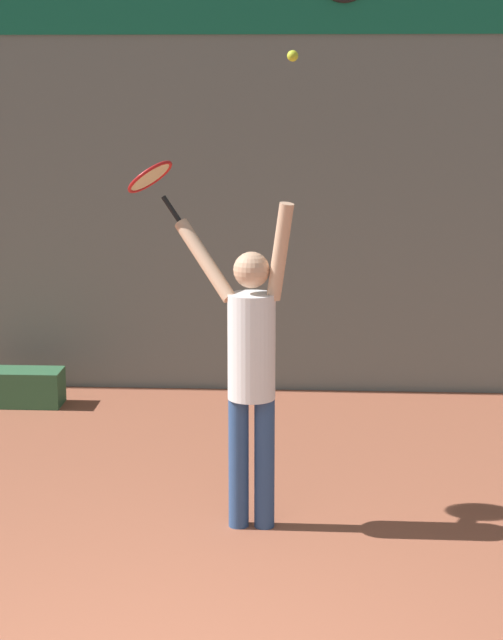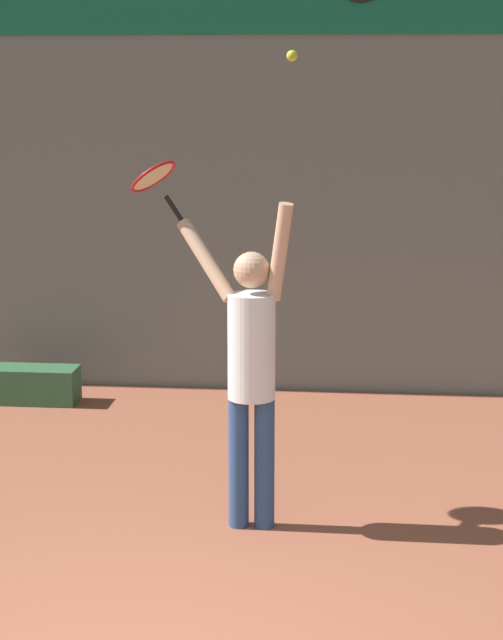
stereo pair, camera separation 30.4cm
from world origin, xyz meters
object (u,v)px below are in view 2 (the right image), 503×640
(tennis_player, at_px, (251,362))
(tennis_racket, at_px, (155,179))
(tennis_ball, at_px, (292,56))
(water_bottle, at_px, (68,393))
(equipment_bag, at_px, (35,385))

(tennis_player, xyz_separation_m, tennis_racket, (-0.66, 0.35, 1.11))
(tennis_ball, distance_m, water_bottle, 4.49)
(equipment_bag, bearing_deg, tennis_player, -50.93)
(tennis_ball, height_order, water_bottle, tennis_ball)
(water_bottle, height_order, equipment_bag, equipment_bag)
(tennis_player, xyz_separation_m, equipment_bag, (-2.21, 2.72, -0.94))
(tennis_player, bearing_deg, tennis_racket, 151.84)
(tennis_player, height_order, water_bottle, tennis_player)
(water_bottle, bearing_deg, tennis_ball, -51.78)
(tennis_player, height_order, tennis_racket, tennis_racket)
(tennis_player, xyz_separation_m, water_bottle, (-1.89, 2.64, -0.98))
(tennis_ball, distance_m, equipment_bag, 4.66)
(tennis_racket, height_order, tennis_ball, tennis_ball)
(tennis_player, bearing_deg, water_bottle, 125.56)
(water_bottle, bearing_deg, tennis_racket, -61.73)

